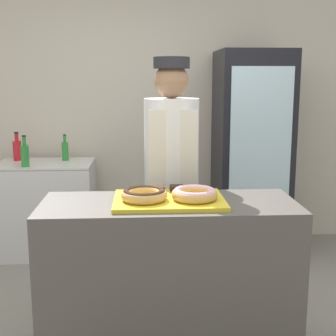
# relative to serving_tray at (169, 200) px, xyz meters

# --- Properties ---
(wall_back) EXTENTS (8.00, 0.06, 2.70)m
(wall_back) POSITION_rel_serving_tray_xyz_m (0.00, 2.13, 0.39)
(wall_back) COLOR beige
(wall_back) RESTS_ON ground_plane
(display_counter) EXTENTS (1.47, 0.58, 0.95)m
(display_counter) POSITION_rel_serving_tray_xyz_m (0.00, 0.00, -0.49)
(display_counter) COLOR #4C4742
(display_counter) RESTS_ON ground_plane
(serving_tray) EXTENTS (0.63, 0.45, 0.02)m
(serving_tray) POSITION_rel_serving_tray_xyz_m (0.00, 0.00, 0.00)
(serving_tray) COLOR yellow
(serving_tray) RESTS_ON display_counter
(donut_chocolate_glaze) EXTENTS (0.26, 0.26, 0.06)m
(donut_chocolate_glaze) POSITION_rel_serving_tray_xyz_m (-0.14, -0.04, 0.05)
(donut_chocolate_glaze) COLOR tan
(donut_chocolate_glaze) RESTS_ON serving_tray
(donut_light_glaze) EXTENTS (0.26, 0.26, 0.06)m
(donut_light_glaze) POSITION_rel_serving_tray_xyz_m (0.14, -0.04, 0.05)
(donut_light_glaze) COLOR tan
(donut_light_glaze) RESTS_ON serving_tray
(brownie_back_left) EXTENTS (0.08, 0.08, 0.03)m
(brownie_back_left) POSITION_rel_serving_tray_xyz_m (-0.06, 0.17, 0.03)
(brownie_back_left) COLOR black
(brownie_back_left) RESTS_ON serving_tray
(brownie_back_right) EXTENTS (0.08, 0.08, 0.03)m
(brownie_back_right) POSITION_rel_serving_tray_xyz_m (0.06, 0.17, 0.03)
(brownie_back_right) COLOR black
(brownie_back_right) RESTS_ON serving_tray
(baker_person) EXTENTS (0.38, 0.38, 1.78)m
(baker_person) POSITION_rel_serving_tray_xyz_m (0.05, 0.61, -0.01)
(baker_person) COLOR #4C4C51
(baker_person) RESTS_ON ground_plane
(beverage_fridge) EXTENTS (0.66, 0.69, 1.89)m
(beverage_fridge) POSITION_rel_serving_tray_xyz_m (0.88, 1.73, -0.01)
(beverage_fridge) COLOR black
(beverage_fridge) RESTS_ON ground_plane
(chest_freezer) EXTENTS (0.87, 0.58, 0.88)m
(chest_freezer) POSITION_rel_serving_tray_xyz_m (-1.05, 1.73, -0.52)
(chest_freezer) COLOR silver
(chest_freezer) RESTS_ON ground_plane
(bottle_red) EXTENTS (0.08, 0.08, 0.27)m
(bottle_red) POSITION_rel_serving_tray_xyz_m (-1.33, 1.87, 0.02)
(bottle_red) COLOR red
(bottle_red) RESTS_ON chest_freezer
(bottle_green) EXTENTS (0.07, 0.07, 0.28)m
(bottle_green) POSITION_rel_serving_tray_xyz_m (-1.18, 1.54, 0.02)
(bottle_green) COLOR #2D8C38
(bottle_green) RESTS_ON chest_freezer
(bottle_green_b) EXTENTS (0.06, 0.06, 0.25)m
(bottle_green_b) POSITION_rel_serving_tray_xyz_m (-0.88, 1.85, 0.01)
(bottle_green_b) COLOR #2D8C38
(bottle_green_b) RESTS_ON chest_freezer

